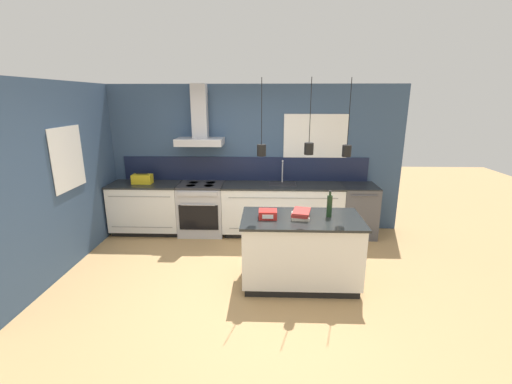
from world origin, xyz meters
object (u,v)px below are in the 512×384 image
(book_stack, at_px, (301,214))
(red_supply_box, at_px, (268,214))
(oven_range, at_px, (202,209))
(yellow_toolbox, at_px, (142,179))
(bottle_on_island, at_px, (329,206))
(dishwasher, at_px, (358,210))

(book_stack, xyz_separation_m, red_supply_box, (-0.42, -0.03, 0.00))
(oven_range, height_order, book_stack, book_stack)
(book_stack, relative_size, yellow_toolbox, 1.03)
(yellow_toolbox, bearing_deg, book_stack, -32.56)
(yellow_toolbox, bearing_deg, red_supply_box, -37.72)
(oven_range, xyz_separation_m, red_supply_box, (1.18, -1.71, 0.51))
(bottle_on_island, relative_size, book_stack, 0.98)
(book_stack, bearing_deg, dishwasher, 55.03)
(book_stack, distance_m, red_supply_box, 0.42)
(bottle_on_island, xyz_separation_m, yellow_toolbox, (-2.99, 1.63, -0.07))
(oven_range, xyz_separation_m, bottle_on_island, (1.95, -1.63, 0.60))
(bottle_on_island, relative_size, red_supply_box, 1.51)
(oven_range, distance_m, book_stack, 2.36)
(dishwasher, bearing_deg, bottle_on_island, -116.41)
(dishwasher, distance_m, book_stack, 2.11)
(red_supply_box, height_order, yellow_toolbox, yellow_toolbox)
(book_stack, bearing_deg, oven_range, 133.59)
(bottle_on_island, height_order, red_supply_box, bottle_on_island)
(yellow_toolbox, bearing_deg, dishwasher, -0.00)
(red_supply_box, bearing_deg, oven_range, 124.61)
(bottle_on_island, height_order, yellow_toolbox, bottle_on_island)
(bottle_on_island, bearing_deg, red_supply_box, -174.27)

